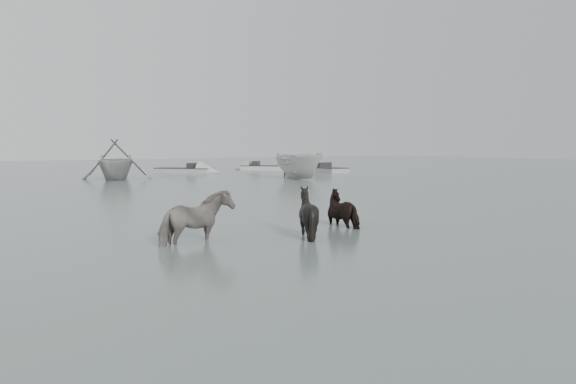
{
  "coord_description": "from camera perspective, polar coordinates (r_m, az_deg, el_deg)",
  "views": [
    {
      "loc": [
        -7.66,
        -8.76,
        2.12
      ],
      "look_at": [
        -0.36,
        2.19,
        1.0
      ],
      "focal_mm": 35.0,
      "sensor_mm": 36.0,
      "label": 1
    }
  ],
  "objects": [
    {
      "name": "boat_small",
      "position": [
        34.27,
        1.14,
        2.83
      ],
      "size": [
        2.26,
        4.84,
        1.81
      ],
      "primitive_type": "imported",
      "rotation": [
        0.0,
        0.0,
        -0.11
      ],
      "color": "beige",
      "rests_on": "ground"
    },
    {
      "name": "pony_black",
      "position": [
        12.93,
        1.99,
        -1.47
      ],
      "size": [
        1.57,
        1.48,
        1.39
      ],
      "primitive_type": "imported",
      "rotation": [
        0.0,
        0.0,
        1.92
      ],
      "color": "black",
      "rests_on": "ground"
    },
    {
      "name": "rowboat_trail",
      "position": [
        35.53,
        -17.06,
        3.31
      ],
      "size": [
        5.9,
        6.23,
        2.58
      ],
      "primitive_type": "imported",
      "rotation": [
        0.0,
        0.0,
        2.71
      ],
      "color": "#969896",
      "rests_on": "ground"
    },
    {
      "name": "skiff_star",
      "position": [
        46.61,
        -2.55,
        2.71
      ],
      "size": [
        4.72,
        4.52,
        0.75
      ],
      "primitive_type": null,
      "rotation": [
        0.0,
        0.0,
        2.4
      ],
      "color": "#B6B6B1",
      "rests_on": "ground"
    },
    {
      "name": "skiff_port",
      "position": [
        42.57,
        4.09,
        2.5
      ],
      "size": [
        1.85,
        4.65,
        0.75
      ],
      "primitive_type": null,
      "rotation": [
        0.0,
        0.0,
        1.52
      ],
      "color": "#9B9D9A",
      "rests_on": "ground"
    },
    {
      "name": "pony_dark",
      "position": [
        14.8,
        6.01,
        -0.88
      ],
      "size": [
        1.49,
        1.59,
        1.29
      ],
      "primitive_type": "imported",
      "rotation": [
        0.0,
        0.0,
        1.94
      ],
      "color": "black",
      "rests_on": "ground"
    },
    {
      "name": "ground",
      "position": [
        11.83,
        7.38,
        -5.5
      ],
      "size": [
        140.0,
        140.0,
        0.0
      ],
      "primitive_type": "plane",
      "color": "#51615A",
      "rests_on": "ground"
    },
    {
      "name": "skiff_mid",
      "position": [
        42.41,
        -10.5,
        2.43
      ],
      "size": [
        4.93,
        5.53,
        0.75
      ],
      "primitive_type": null,
      "rotation": [
        0.0,
        0.0,
        -0.88
      ],
      "color": "#A1A3A1",
      "rests_on": "ground"
    },
    {
      "name": "pony_pinto",
      "position": [
        12.26,
        -9.38,
        -1.83
      ],
      "size": [
        1.79,
        1.09,
        1.41
      ],
      "primitive_type": "imported",
      "rotation": [
        0.0,
        0.0,
        1.78
      ],
      "color": "black",
      "rests_on": "ground"
    }
  ]
}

